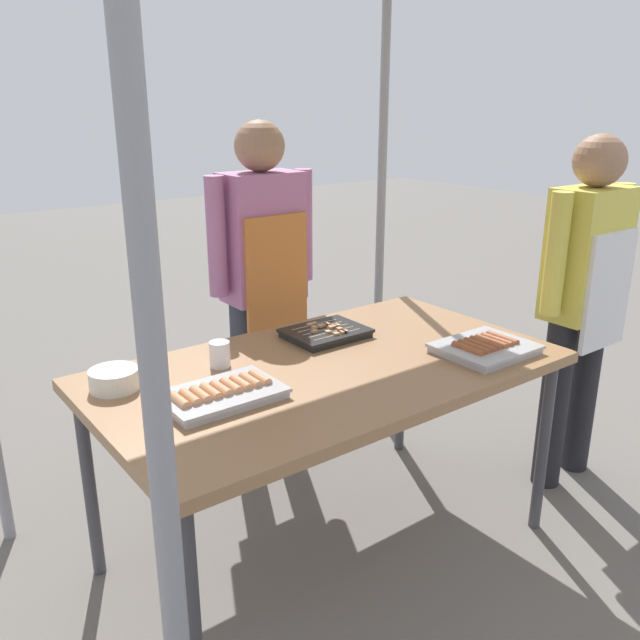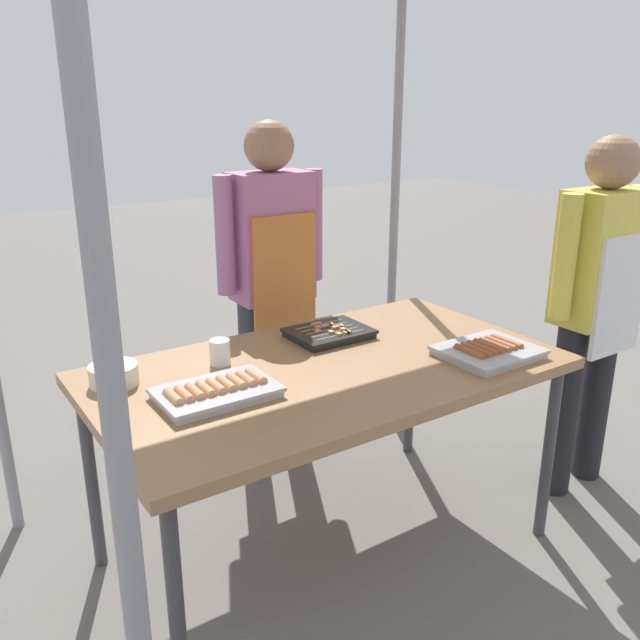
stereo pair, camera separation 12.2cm
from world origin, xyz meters
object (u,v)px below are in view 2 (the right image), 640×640
(stall_table, at_px, (328,379))
(tray_pork_links, at_px, (488,351))
(condiment_bowl, at_px, (114,375))
(drink_cup_near_edge, at_px, (220,352))
(vendor_woman, at_px, (272,270))
(tray_meat_skewers, at_px, (329,333))
(tray_grilled_sausages, at_px, (216,391))
(customer_nearby, at_px, (596,293))

(stall_table, relative_size, tray_pork_links, 4.84)
(condiment_bowl, xyz_separation_m, drink_cup_near_edge, (0.36, -0.03, 0.01))
(drink_cup_near_edge, height_order, vendor_woman, vendor_woman)
(tray_meat_skewers, bearing_deg, tray_grilled_sausages, -156.78)
(tray_pork_links, relative_size, customer_nearby, 0.22)
(tray_grilled_sausages, bearing_deg, customer_nearby, -7.14)
(customer_nearby, bearing_deg, tray_grilled_sausages, 172.86)
(vendor_woman, bearing_deg, drink_cup_near_edge, 45.29)
(customer_nearby, bearing_deg, vendor_woman, 135.40)
(tray_grilled_sausages, height_order, customer_nearby, customer_nearby)
(tray_grilled_sausages, relative_size, tray_meat_skewers, 1.20)
(tray_pork_links, distance_m, condiment_bowl, 1.28)
(customer_nearby, bearing_deg, condiment_bowl, 165.38)
(drink_cup_near_edge, bearing_deg, tray_pork_links, -29.38)
(tray_pork_links, xyz_separation_m, drink_cup_near_edge, (-0.83, 0.46, 0.02))
(tray_meat_skewers, relative_size, condiment_bowl, 1.93)
(condiment_bowl, xyz_separation_m, customer_nearby, (1.82, -0.48, 0.09))
(tray_pork_links, height_order, drink_cup_near_edge, drink_cup_near_edge)
(vendor_woman, bearing_deg, stall_table, 74.66)
(condiment_bowl, bearing_deg, tray_pork_links, -22.88)
(stall_table, distance_m, customer_nearby, 1.20)
(stall_table, distance_m, drink_cup_near_edge, 0.39)
(tray_pork_links, height_order, vendor_woman, vendor_woman)
(stall_table, bearing_deg, tray_pork_links, -25.57)
(tray_grilled_sausages, relative_size, condiment_bowl, 2.32)
(tray_pork_links, relative_size, vendor_woman, 0.21)
(stall_table, bearing_deg, tray_grilled_sausages, -176.57)
(tray_pork_links, bearing_deg, stall_table, 154.43)
(condiment_bowl, relative_size, customer_nearby, 0.10)
(tray_grilled_sausages, bearing_deg, tray_meat_skewers, 23.22)
(tray_grilled_sausages, xyz_separation_m, vendor_woman, (0.63, 0.75, 0.14))
(tray_meat_skewers, xyz_separation_m, vendor_woman, (0.03, 0.49, 0.14))
(stall_table, height_order, tray_meat_skewers, tray_meat_skewers)
(tray_grilled_sausages, distance_m, customer_nearby, 1.61)
(tray_meat_skewers, height_order, drink_cup_near_edge, drink_cup_near_edge)
(tray_meat_skewers, distance_m, drink_cup_near_edge, 0.47)
(condiment_bowl, height_order, vendor_woman, vendor_woman)
(stall_table, xyz_separation_m, tray_pork_links, (0.52, -0.25, 0.07))
(stall_table, xyz_separation_m, drink_cup_near_edge, (-0.30, 0.22, 0.10))
(stall_table, distance_m, tray_meat_skewers, 0.29)
(stall_table, xyz_separation_m, customer_nearby, (1.16, -0.23, 0.18))
(stall_table, xyz_separation_m, tray_grilled_sausages, (-0.43, -0.03, 0.07))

